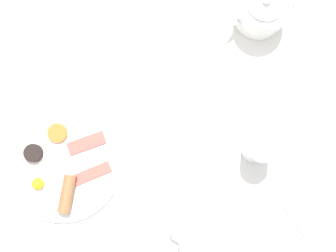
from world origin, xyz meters
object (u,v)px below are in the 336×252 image
at_px(fork_by_plate, 122,66).
at_px(napkin_folded, 306,205).
at_px(water_glass_short, 259,148).
at_px(teapot_near, 262,9).
at_px(teacup_with_saucer_left, 195,242).
at_px(breakfast_plate, 63,165).
at_px(fork_spare, 202,121).

bearing_deg(fork_by_plate, napkin_folded, -152.87).
bearing_deg(water_glass_short, teapot_near, -27.98).
height_order(teacup_with_saucer_left, water_glass_short, water_glass_short).
height_order(breakfast_plate, water_glass_short, water_glass_short).
xyz_separation_m(water_glass_short, fork_by_plate, (0.32, 0.20, -0.05)).
bearing_deg(teacup_with_saucer_left, teapot_near, -41.80).
height_order(napkin_folded, fork_by_plate, napkin_folded).
relative_size(napkin_folded, fork_by_plate, 0.93).
distance_m(teapot_near, water_glass_short, 0.33).
xyz_separation_m(napkin_folded, fork_spare, (0.29, 0.14, -0.00)).
xyz_separation_m(water_glass_short, fork_spare, (0.12, 0.09, -0.05)).
xyz_separation_m(teacup_with_saucer_left, fork_spare, (0.25, -0.14, -0.03)).
xyz_separation_m(breakfast_plate, teapot_near, (0.13, -0.59, 0.04)).
distance_m(breakfast_plate, napkin_folded, 0.59).
bearing_deg(teapot_near, fork_by_plate, -7.23).
bearing_deg(breakfast_plate, fork_by_plate, -55.46).
bearing_deg(fork_by_plate, fork_spare, -150.46).
xyz_separation_m(teapot_near, napkin_folded, (-0.47, 0.10, -0.04)).
distance_m(teapot_near, fork_by_plate, 0.36).
xyz_separation_m(breakfast_plate, teacup_with_saucer_left, (-0.30, -0.21, 0.02)).
height_order(teapot_near, napkin_folded, teapot_near).
bearing_deg(fork_spare, water_glass_short, -143.68).
relative_size(teapot_near, water_glass_short, 1.84).
relative_size(breakfast_plate, teapot_near, 1.35).
bearing_deg(teacup_with_saucer_left, napkin_folded, -98.23).
height_order(teapot_near, water_glass_short, teapot_near).
height_order(water_glass_short, napkin_folded, water_glass_short).
xyz_separation_m(breakfast_plate, water_glass_short, (-0.16, -0.43, 0.05)).
height_order(water_glass_short, fork_spare, water_glass_short).
height_order(breakfast_plate, fork_by_plate, breakfast_plate).
xyz_separation_m(breakfast_plate, fork_spare, (-0.05, -0.35, -0.01)).
relative_size(teacup_with_saucer_left, fork_spare, 1.10).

